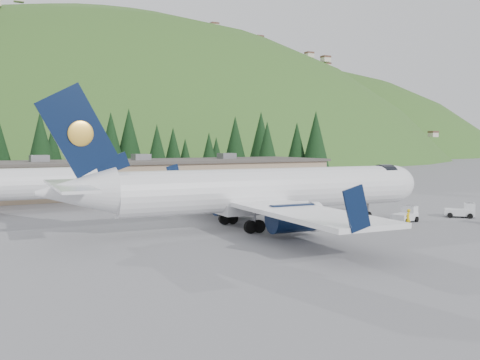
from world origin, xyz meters
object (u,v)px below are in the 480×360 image
baggage_tug_b (462,211)px  terminal_building (109,177)px  baggage_tug_a (406,215)px  airliner (260,191)px  ramp_worker (408,218)px

baggage_tug_b → terminal_building: terminal_building is taller
baggage_tug_a → baggage_tug_b: 7.64m
airliner → ramp_worker: airliner is taller
airliner → terminal_building: size_ratio=0.53×
baggage_tug_a → ramp_worker: 3.42m
airliner → terminal_building: bearing=99.5°
airliner → ramp_worker: bearing=-25.5°
airliner → baggage_tug_a: size_ratio=11.85×
baggage_tug_b → ramp_worker: size_ratio=1.84×
terminal_building → ramp_worker: bearing=-70.4°
baggage_tug_a → terminal_building: bearing=97.3°
baggage_tug_b → terminal_building: size_ratio=0.04×
airliner → baggage_tug_a: (14.37, -4.19, -2.66)m
baggage_tug_a → ramp_worker: ramp_worker is taller
airliner → ramp_worker: 13.98m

